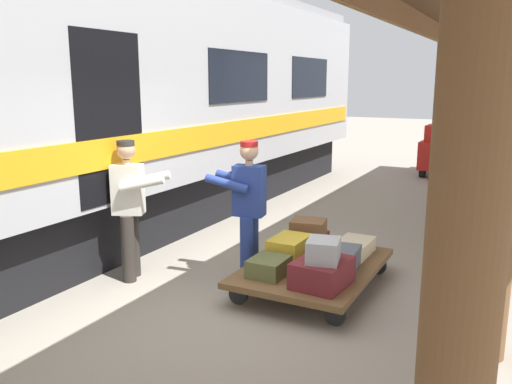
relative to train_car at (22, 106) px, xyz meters
The scene contains 14 objects.
ground_plane 4.26m from the train_car, behind, with size 60.00×60.00×0.00m, color gray.
train_car is the anchor object (origin of this frame).
luggage_cart 4.27m from the train_car, 168.71° to the right, with size 1.38×2.02×0.29m.
suitcase_yellow_case 3.91m from the train_car, 167.74° to the right, with size 0.38×0.55×0.28m, color gold.
suitcase_burgundy_valise 4.08m from the train_car, 159.36° to the right, with size 0.40×0.62×0.17m, color maroon.
suitcase_cream_canvas 4.62m from the train_car, 162.27° to the right, with size 0.38×0.63×0.18m, color beige.
suitcase_slate_roller 4.48m from the train_car, 169.55° to the right, with size 0.40×0.52×0.24m, color #4C515B.
suitcase_maroon_trunk 4.42m from the train_car, behind, with size 0.50×0.62×0.27m, color maroon.
suitcase_olive_duffel 3.87m from the train_car, behind, with size 0.38×0.44×0.19m, color brown.
suitcase_gray_aluminum 4.35m from the train_car, behind, with size 0.32×0.37×0.23m, color #9EA0A5.
suitcase_brown_leather 4.02m from the train_car, 159.30° to the right, with size 0.42×0.37×0.19m, color brown.
porter_in_overalls 3.26m from the train_car, 168.47° to the right, with size 0.71×0.50×1.70m.
porter_by_door 2.06m from the train_car, behind, with size 0.74×0.60×1.70m.
baggage_tug 10.28m from the train_car, 113.21° to the right, with size 1.12×1.71×1.30m.
Camera 1 is at (-2.16, 4.73, 2.39)m, focal length 37.01 mm.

